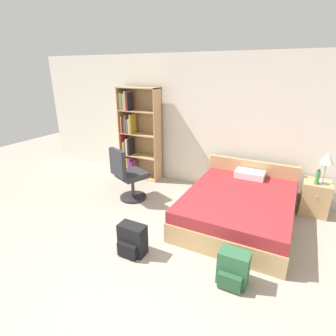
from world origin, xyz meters
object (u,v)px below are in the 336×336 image
Objects in this scene: bed at (239,206)px; nightstand at (315,197)px; office_chair at (128,176)px; water_bottle at (317,177)px; backpack_black at (132,240)px; backpack_green at (233,269)px; table_lamp at (327,160)px; bookshelf at (135,135)px.

bed is 1.35m from nightstand.
office_chair is 4.11× the size of water_bottle.
nightstand reaches higher than backpack_black.
water_bottle is at bearing 69.35° from backpack_green.
backpack_black is (0.93, -1.25, -0.28)m from office_chair.
table_lamp is (1.13, 0.78, 0.71)m from bed.
bed reaches higher than backpack_black.
bed is 1.33m from water_bottle.
bed is at bearing 6.24° from office_chair.
office_chair is 1.93× the size of table_lamp.
bookshelf reaches higher than water_bottle.
backpack_green is at bearing -27.62° from office_chair.
table_lamp is 2.13× the size of water_bottle.
bed is at bearing -142.96° from nightstand.
backpack_green is at bearing -110.52° from nightstand.
nightstand is 1.36× the size of backpack_black.
bookshelf is at bearing 141.15° from backpack_green.
nightstand is at bearing 18.55° from office_chair.
office_chair is (-1.99, -0.22, 0.23)m from bed.
bed is at bearing -145.96° from water_bottle.
bed is at bearing -145.25° from table_lamp.
office_chair is at bearing 152.38° from backpack_green.
water_bottle reaches higher than backpack_green.
bookshelf is 3.58m from water_bottle.
water_bottle is (-0.09, -0.08, -0.28)m from table_lamp.
office_chair is 3.24m from nightstand.
bed is 1.41m from backpack_green.
water_bottle is at bearing -108.10° from nightstand.
office_chair is 1.78× the size of nightstand.
backpack_black is (-2.18, -2.25, -0.77)m from table_lamp.
table_lamp is 1.25× the size of backpack_black.
backpack_black reaches higher than backpack_green.
table_lamp is 3.23m from backpack_black.
office_chair reaches higher than backpack_black.
table_lamp is at bearing -1.09° from bookshelf.
table_lamp is (3.12, 1.00, 0.48)m from office_chair.
office_chair is 3.17m from water_bottle.
bed is at bearing 100.21° from backpack_green.
bed is 2.01× the size of office_chair.
bookshelf is 1.94× the size of office_chair.
table_lamp is 2.46m from backpack_green.
backpack_black is at bearing -133.09° from nightstand.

